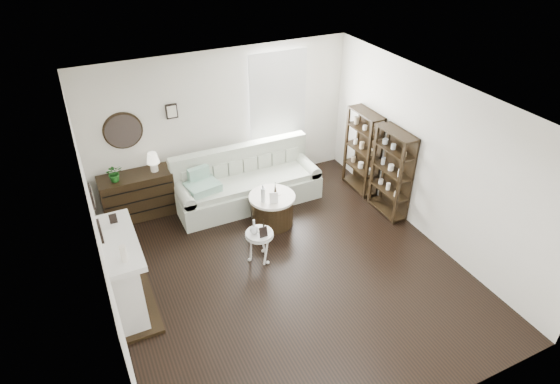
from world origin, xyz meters
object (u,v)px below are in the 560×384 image
dresser (138,195)px  sofa (247,185)px  pedestal_table (259,235)px  drum_table (272,209)px

dresser → sofa: bearing=-11.5°
sofa → pedestal_table: bearing=-105.2°
sofa → drum_table: (0.13, -0.85, -0.06)m
sofa → dresser: size_ratio=2.15×
drum_table → pedestal_table: drum_table is taller
dresser → pedestal_table: dresser is taller
drum_table → pedestal_table: 1.02m
sofa → pedestal_table: size_ratio=5.01×
drum_table → dresser: bearing=148.7°
dresser → drum_table: bearing=-31.3°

